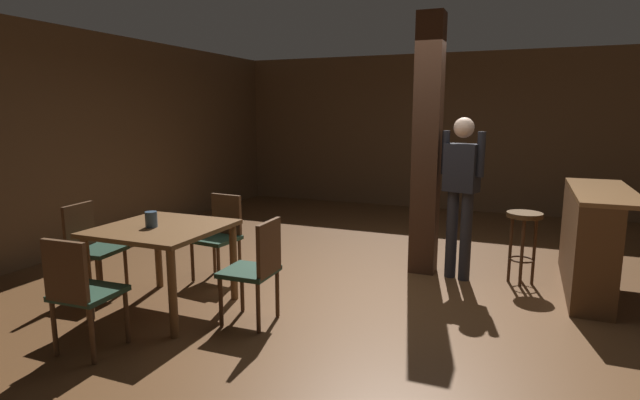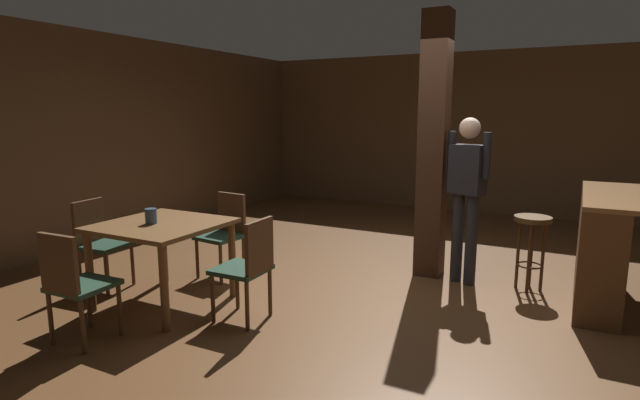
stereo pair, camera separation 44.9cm
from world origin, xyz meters
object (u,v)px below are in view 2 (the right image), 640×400
bar_stool_near (532,235)px  napkin_cup (151,216)px  standing_person (467,189)px  chair_west (99,239)px  bar_counter (600,245)px  chair_south (74,282)px  dining_table (162,235)px  chair_north (225,230)px  chair_east (248,264)px

bar_stool_near → napkin_cup: bearing=-146.1°
standing_person → napkin_cup: bearing=-141.0°
chair_west → napkin_cup: (0.85, -0.09, 0.34)m
standing_person → bar_counter: size_ratio=1.00×
chair_west → standing_person: size_ratio=0.52×
napkin_cup → bar_stool_near: napkin_cup is taller
chair_south → bar_stool_near: 4.16m
standing_person → bar_stool_near: size_ratio=2.28×
napkin_cup → chair_south: bearing=-85.0°
dining_table → bar_stool_near: dining_table is taller
dining_table → chair_north: 0.93m
chair_east → chair_west: (-1.84, -0.01, 0.00)m
chair_east → standing_person: standing_person is taller
bar_counter → chair_east: bearing=-142.9°
chair_east → dining_table: bearing=-177.5°
bar_counter → bar_stool_near: 0.60m
napkin_cup → chair_north: bearing=87.3°
chair_north → bar_stool_near: (3.00, 1.06, 0.06)m
standing_person → chair_west: bearing=-150.4°
napkin_cup → standing_person: size_ratio=0.08×
dining_table → chair_south: chair_south is taller
standing_person → chair_east: bearing=-127.5°
chair_south → bar_counter: (3.57, 2.98, 0.02)m
dining_table → bar_counter: (3.58, 2.05, -0.13)m
chair_east → chair_north: 1.29m
napkin_cup → bar_counter: bar_counter is taller
chair_south → bar_stool_near: bearing=44.5°
bar_counter → bar_stool_near: bar_counter is taller
chair_west → bar_counter: bearing=24.2°
chair_north → bar_counter: (3.60, 1.13, 0.02)m
chair_east → standing_person: bearing=52.5°
dining_table → napkin_cup: size_ratio=7.44×
chair_west → standing_person: standing_person is taller
chair_north → standing_person: bearing=22.1°
napkin_cup → chair_east: bearing=6.0°
dining_table → bar_counter: bearing=29.7°
chair_south → napkin_cup: 0.93m
chair_north → bar_stool_near: chair_north is taller
chair_east → chair_north: (-0.95, 0.88, 0.00)m
chair_north → chair_south: bearing=-89.1°
dining_table → chair_east: 0.95m
chair_west → chair_north: bearing=44.9°
napkin_cup → dining_table: bearing=47.9°
chair_west → bar_counter: 4.92m
chair_west → bar_stool_near: bearing=26.6°
chair_west → chair_north: same height
chair_east → standing_person: (1.41, 1.84, 0.50)m
chair_north → bar_counter: size_ratio=0.52×
chair_north → standing_person: size_ratio=0.52×
chair_north → napkin_cup: bearing=-92.7°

